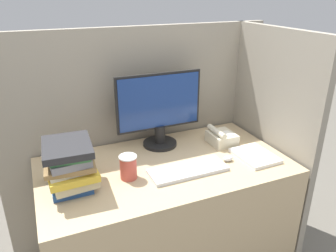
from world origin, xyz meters
TOP-DOWN VIEW (x-y plane):
  - cubicle_panel_rear at (0.00, 0.80)m, footprint 1.80×0.04m
  - cubicle_panel_right at (0.74, 0.41)m, footprint 0.04×0.82m
  - desk at (0.00, 0.38)m, footprint 1.40×0.76m
  - monitor at (0.07, 0.63)m, footprint 0.54×0.21m
  - keyboard at (0.08, 0.26)m, footprint 0.43×0.16m
  - mouse at (0.35, 0.27)m, footprint 0.06×0.04m
  - coffee_cup at (-0.23, 0.32)m, footprint 0.09×0.09m
  - book_stack at (-0.52, 0.36)m, footprint 0.25×0.31m
  - desk_telephone at (0.43, 0.48)m, footprint 0.15×0.18m
  - paper_pile at (0.52, 0.25)m, footprint 0.20×0.26m

SIDE VIEW (x-z plane):
  - desk at x=0.00m, z-range 0.00..0.76m
  - cubicle_panel_rear at x=0.00m, z-range 0.00..1.48m
  - cubicle_panel_right at x=0.74m, z-range 0.00..1.48m
  - keyboard at x=0.08m, z-range 0.76..0.78m
  - paper_pile at x=0.52m, z-range 0.76..0.78m
  - mouse at x=0.35m, z-range 0.76..0.79m
  - desk_telephone at x=0.43m, z-range 0.75..0.86m
  - coffee_cup at x=-0.23m, z-range 0.76..0.89m
  - book_stack at x=-0.52m, z-range 0.76..1.00m
  - monitor at x=0.07m, z-range 0.76..1.22m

